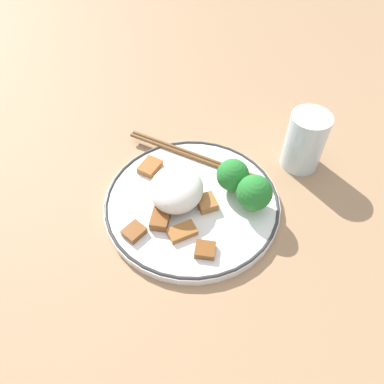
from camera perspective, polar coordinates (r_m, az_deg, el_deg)
The scene contains 14 objects.
ground_plane at distance 0.57m, azimuth 0.00°, elevation -2.13°, with size 3.00×3.00×0.00m, color #9E7A56.
plate at distance 0.56m, azimuth 0.00°, elevation -1.62°, with size 0.26×0.26×0.02m.
rice_mound at distance 0.54m, azimuth -2.41°, elevation 0.28°, with size 0.09×0.08×0.05m.
broccoli_back_left at distance 0.53m, azimuth 9.49°, elevation 0.26°, with size 0.05×0.05×0.06m.
broccoli_back_center at distance 0.55m, azimuth 6.23°, elevation 2.55°, with size 0.05×0.05×0.05m.
meat_near_front at distance 0.54m, azimuth 2.23°, elevation -1.66°, with size 0.04×0.04×0.01m.
meat_near_left at distance 0.52m, azimuth -8.82°, elevation -5.99°, with size 0.04×0.04×0.01m.
meat_near_right at distance 0.53m, azimuth -4.86°, elevation -4.10°, with size 0.03×0.03×0.01m.
meat_near_back at distance 0.58m, azimuth -2.38°, elevation 2.53°, with size 0.04×0.04×0.01m.
meat_on_rice_edge at distance 0.52m, azimuth -1.52°, elevation -6.07°, with size 0.04×0.05×0.01m.
meat_mid_left at distance 0.60m, azimuth -6.41°, elevation 3.85°, with size 0.04×0.04×0.01m.
meat_mid_right at distance 0.50m, azimuth 2.01°, elevation -8.80°, with size 0.03×0.03×0.01m.
chopsticks at distance 0.62m, azimuth -0.08°, elevation 5.66°, with size 0.09×0.22×0.01m.
drinking_glass at distance 0.62m, azimuth 16.83°, elevation 7.44°, with size 0.06×0.06×0.10m.
Camera 1 is at (-0.34, -0.04, 0.45)m, focal length 35.00 mm.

